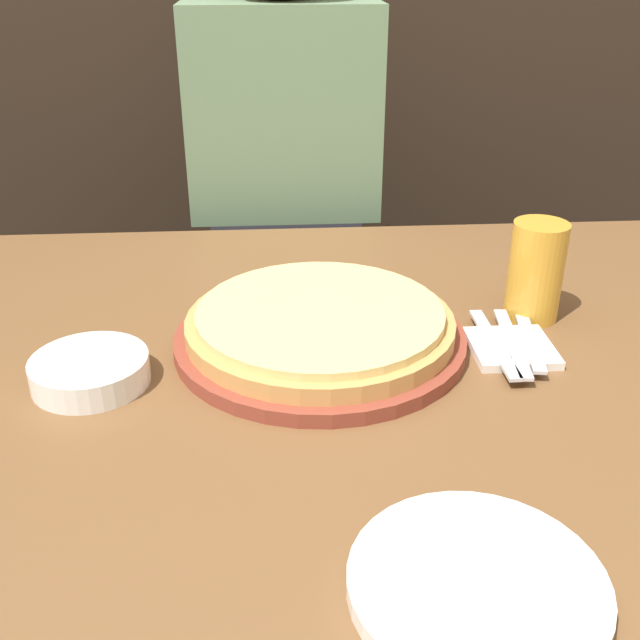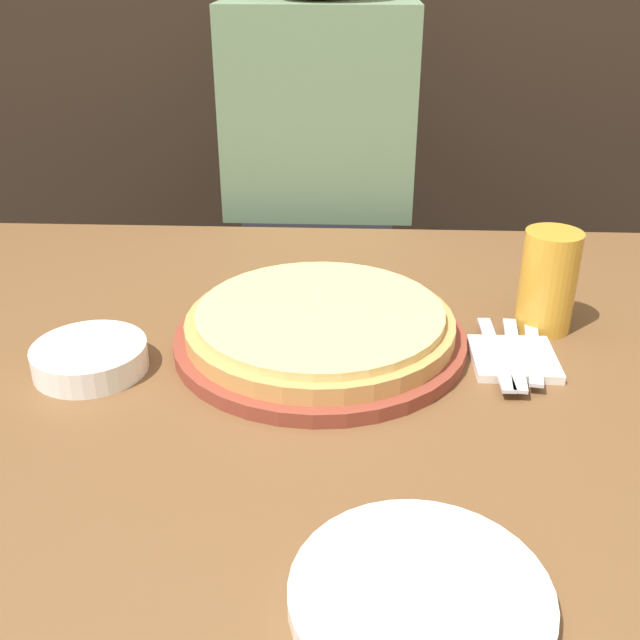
{
  "view_description": "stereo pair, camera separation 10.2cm",
  "coord_description": "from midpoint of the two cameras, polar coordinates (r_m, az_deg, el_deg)",
  "views": [
    {
      "loc": [
        -0.08,
        -0.84,
        1.2
      ],
      "look_at": [
        -0.02,
        0.07,
        0.74
      ],
      "focal_mm": 42.0,
      "sensor_mm": 36.0,
      "label": 1
    },
    {
      "loc": [
        0.02,
        -0.85,
        1.2
      ],
      "look_at": [
        -0.02,
        0.07,
        0.74
      ],
      "focal_mm": 42.0,
      "sensor_mm": 36.0,
      "label": 2
    }
  ],
  "objects": [
    {
      "name": "side_bowl",
      "position": [
        1.01,
        -19.94,
        -3.74
      ],
      "size": [
        0.15,
        0.15,
        0.04
      ],
      "color": "white",
      "rests_on": "dining_table"
    },
    {
      "name": "dining_table",
      "position": [
        1.2,
        -1.16,
        -18.32
      ],
      "size": [
        1.56,
        1.08,
        0.7
      ],
      "color": "brown",
      "rests_on": "ground_plane"
    },
    {
      "name": "fork",
      "position": [
        1.03,
        10.4,
        -1.82
      ],
      "size": [
        0.02,
        0.2,
        0.0
      ],
      "color": "silver",
      "rests_on": "napkin_stack"
    },
    {
      "name": "dinner_knife",
      "position": [
        1.04,
        11.74,
        -1.77
      ],
      "size": [
        0.04,
        0.2,
        0.0
      ],
      "color": "silver",
      "rests_on": "napkin_stack"
    },
    {
      "name": "spoon",
      "position": [
        1.05,
        13.06,
        -1.71
      ],
      "size": [
        0.04,
        0.17,
        0.0
      ],
      "color": "silver",
      "rests_on": "napkin_stack"
    },
    {
      "name": "beer_glass",
      "position": [
        1.12,
        13.66,
        3.88
      ],
      "size": [
        0.08,
        0.08,
        0.15
      ],
      "color": "gold",
      "rests_on": "dining_table"
    },
    {
      "name": "pizza_on_board",
      "position": [
        1.03,
        -2.84,
        -0.76
      ],
      "size": [
        0.4,
        0.4,
        0.06
      ],
      "color": "brown",
      "rests_on": "dining_table"
    },
    {
      "name": "napkin_stack",
      "position": [
        1.04,
        11.69,
        -2.18
      ],
      "size": [
        0.11,
        0.11,
        0.01
      ],
      "color": "white",
      "rests_on": "dining_table"
    },
    {
      "name": "diner_person",
      "position": [
        1.66,
        -4.4,
        7.29
      ],
      "size": [
        0.39,
        0.21,
        1.31
      ],
      "color": "#33333D",
      "rests_on": "ground_plane"
    },
    {
      "name": "dinner_plate",
      "position": [
        0.69,
        7.48,
        -19.56
      ],
      "size": [
        0.23,
        0.23,
        0.02
      ],
      "color": "white",
      "rests_on": "dining_table"
    }
  ]
}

